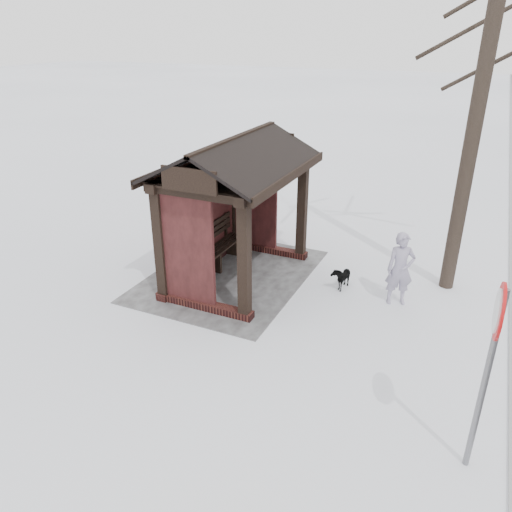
{
  "coord_description": "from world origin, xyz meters",
  "views": [
    {
      "loc": [
        8.72,
        4.48,
        5.01
      ],
      "look_at": [
        0.79,
        0.8,
        1.0
      ],
      "focal_mm": 35.0,
      "sensor_mm": 36.0,
      "label": 1
    }
  ],
  "objects_px": {
    "bus_shelter": "(230,181)",
    "dog": "(341,276)",
    "road_sign": "(492,343)",
    "pedestrian": "(400,269)"
  },
  "relations": [
    {
      "from": "bus_shelter",
      "to": "road_sign",
      "type": "distance_m",
      "value": 6.12
    },
    {
      "from": "dog",
      "to": "road_sign",
      "type": "xyz_separation_m",
      "value": [
        3.91,
        2.74,
        1.57
      ]
    },
    {
      "from": "pedestrian",
      "to": "road_sign",
      "type": "relative_size",
      "value": 0.58
    },
    {
      "from": "bus_shelter",
      "to": "dog",
      "type": "bearing_deg",
      "value": 102.12
    },
    {
      "from": "pedestrian",
      "to": "bus_shelter",
      "type": "bearing_deg",
      "value": 161.62
    },
    {
      "from": "bus_shelter",
      "to": "dog",
      "type": "relative_size",
      "value": 6.01
    },
    {
      "from": "pedestrian",
      "to": "dog",
      "type": "height_order",
      "value": "pedestrian"
    },
    {
      "from": "dog",
      "to": "bus_shelter",
      "type": "bearing_deg",
      "value": -161.22
    },
    {
      "from": "road_sign",
      "to": "bus_shelter",
      "type": "bearing_deg",
      "value": -126.73
    },
    {
      "from": "bus_shelter",
      "to": "pedestrian",
      "type": "distance_m",
      "value": 3.82
    }
  ]
}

